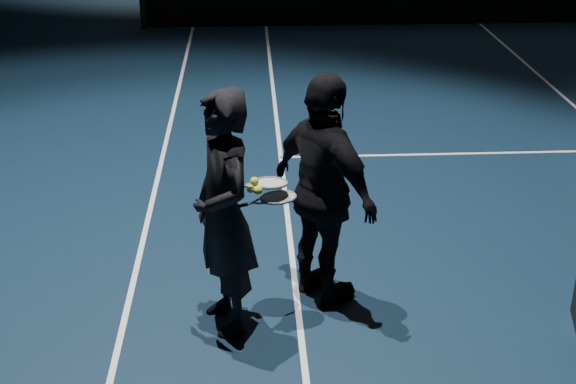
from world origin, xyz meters
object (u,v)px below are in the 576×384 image
player_a (224,214)px  player_b (324,192)px  racket_lower (278,197)px  tennis_balls (254,187)px  racket_upper (270,183)px

player_a → player_b: 0.85m
player_b → racket_lower: bearing=78.6°
player_a → tennis_balls: size_ratio=15.92×
player_a → racket_lower: player_a is taller
player_a → racket_upper: 0.43m
player_a → racket_upper: (0.35, 0.20, 0.15)m
player_a → racket_lower: 0.45m
racket_lower → racket_upper: (-0.06, 0.02, 0.12)m
player_a → tennis_balls: bearing=93.3°
tennis_balls → player_a: bearing=-154.9°
player_a → player_b: same height
player_a → racket_lower: (0.41, 0.18, 0.04)m
racket_lower → tennis_balls: size_ratio=5.67×
player_a → racket_lower: size_ratio=2.81×
racket_lower → racket_upper: bearing=141.3°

